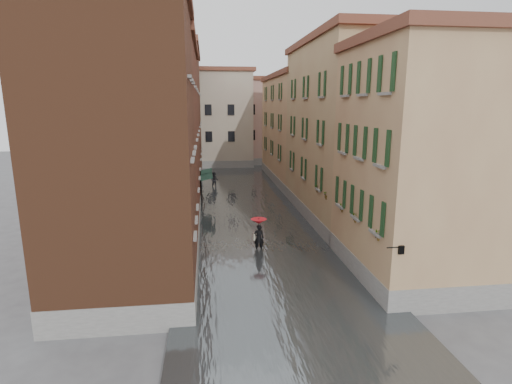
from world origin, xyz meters
TOP-DOWN VIEW (x-y plane):
  - ground at (0.00, 0.00)m, footprint 120.00×120.00m
  - floodwater at (0.00, 13.00)m, footprint 10.00×60.00m
  - building_left_near at (-7.00, -2.00)m, footprint 6.00×8.00m
  - building_left_mid at (-7.00, 9.00)m, footprint 6.00×14.00m
  - building_left_far at (-7.00, 24.00)m, footprint 6.00×16.00m
  - building_right_near at (7.00, -2.00)m, footprint 6.00×8.00m
  - building_right_mid at (7.00, 9.00)m, footprint 6.00×14.00m
  - building_right_far at (7.00, 24.00)m, footprint 6.00×16.00m
  - building_end_cream at (-3.00, 38.00)m, footprint 12.00×9.00m
  - building_end_pink at (6.00, 40.00)m, footprint 10.00×9.00m
  - awning_near at (-3.49, 14.28)m, footprint 1.09×2.95m
  - awning_far at (-3.49, 16.65)m, footprint 1.09×2.84m
  - wall_lantern at (4.33, -6.00)m, footprint 0.71×0.22m
  - window_planters at (4.12, 0.40)m, footprint 0.59×10.70m
  - pedestrian_main at (-0.38, 2.22)m, footprint 0.98×0.98m
  - pedestrian_far at (-2.62, 21.20)m, footprint 0.98×0.84m

SIDE VIEW (x-z plane):
  - ground at x=0.00m, z-range 0.00..0.00m
  - floodwater at x=0.00m, z-range 0.00..0.20m
  - pedestrian_far at x=-2.62m, z-range 0.00..1.74m
  - pedestrian_main at x=-0.38m, z-range 0.23..2.29m
  - awning_far at x=-3.49m, z-range 1.06..3.86m
  - awning_near at x=-3.49m, z-range 1.07..3.87m
  - wall_lantern at x=4.33m, z-range 2.83..3.18m
  - window_planters at x=4.12m, z-range 3.09..3.93m
  - building_right_near at x=7.00m, z-range 0.00..11.50m
  - building_right_far at x=7.00m, z-range 0.00..11.50m
  - building_end_pink at x=6.00m, z-range 0.00..12.00m
  - building_left_mid at x=-7.00m, z-range 0.00..12.50m
  - building_left_near at x=-7.00m, z-range 0.00..13.00m
  - building_right_mid at x=7.00m, z-range 0.00..13.00m
  - building_end_cream at x=-3.00m, z-range 0.00..13.00m
  - building_left_far at x=-7.00m, z-range 0.00..14.00m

